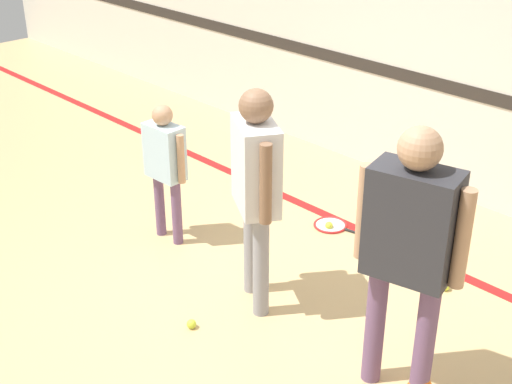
{
  "coord_description": "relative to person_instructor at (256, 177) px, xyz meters",
  "views": [
    {
      "loc": [
        3.15,
        -2.94,
        3.04
      ],
      "look_at": [
        0.08,
        0.05,
        0.89
      ],
      "focal_mm": 50.0,
      "sensor_mm": 36.0,
      "label": 1
    }
  ],
  "objects": [
    {
      "name": "person_student_left",
      "position": [
        -1.15,
        0.11,
        -0.26
      ],
      "size": [
        0.45,
        0.2,
        1.18
      ],
      "rotation": [
        0.0,
        0.0,
        0.05
      ],
      "color": "#6B4C70",
      "rests_on": "ground_plane"
    },
    {
      "name": "racket_spare_on_floor",
      "position": [
        -0.33,
        1.24,
        -0.99
      ],
      "size": [
        0.5,
        0.35,
        0.03
      ],
      "rotation": [
        0.0,
        0.0,
        0.22
      ],
      "color": "red",
      "rests_on": "ground_plane"
    },
    {
      "name": "tennis_ball_by_spare_racket",
      "position": [
        -0.32,
        1.19,
        -0.96
      ],
      "size": [
        0.07,
        0.07,
        0.07
      ],
      "primitive_type": "sphere",
      "color": "#CCE038",
      "rests_on": "ground_plane"
    },
    {
      "name": "ground_plane",
      "position": [
        -0.08,
        -0.05,
        -1.0
      ],
      "size": [
        16.0,
        16.0,
        0.0
      ],
      "primitive_type": "plane",
      "color": "tan"
    },
    {
      "name": "wall_back",
      "position": [
        -0.08,
        2.54,
        0.6
      ],
      "size": [
        16.0,
        0.07,
        3.2
      ],
      "color": "silver",
      "rests_on": "ground_plane"
    },
    {
      "name": "tennis_ball_stray_left",
      "position": [
        0.89,
        1.11,
        -0.96
      ],
      "size": [
        0.07,
        0.07,
        0.07
      ],
      "primitive_type": "sphere",
      "color": "#CCE038",
      "rests_on": "ground_plane"
    },
    {
      "name": "floor_stripe",
      "position": [
        -0.08,
        1.36,
        -0.99
      ],
      "size": [
        14.4,
        0.1,
        0.01
      ],
      "color": "red",
      "rests_on": "ground_plane"
    },
    {
      "name": "person_instructor",
      "position": [
        0.0,
        0.0,
        0.0
      ],
      "size": [
        0.54,
        0.44,
        1.61
      ],
      "rotation": [
        0.0,
        0.0,
        -0.54
      ],
      "color": "gray",
      "rests_on": "ground_plane"
    },
    {
      "name": "training_cone",
      "position": [
        1.4,
        0.01,
        -0.86
      ],
      "size": [
        0.22,
        0.22,
        0.26
      ],
      "color": "orange",
      "rests_on": "ground_plane"
    },
    {
      "name": "person_student_right",
      "position": [
        1.24,
        -0.02,
        0.06
      ],
      "size": [
        0.63,
        0.37,
        1.71
      ],
      "rotation": [
        0.0,
        0.0,
        3.38
      ],
      "color": "#6B4C70",
      "rests_on": "ground_plane"
    },
    {
      "name": "tennis_ball_near_instructor",
      "position": [
        -0.08,
        -0.54,
        -0.96
      ],
      "size": [
        0.07,
        0.07,
        0.07
      ],
      "primitive_type": "sphere",
      "color": "#CCE038",
      "rests_on": "ground_plane"
    }
  ]
}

